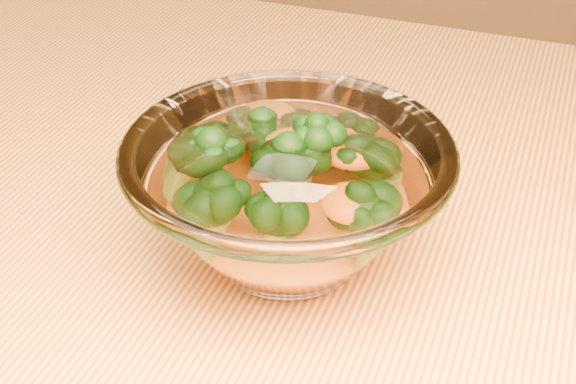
{
  "coord_description": "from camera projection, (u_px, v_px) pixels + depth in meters",
  "views": [
    {
      "loc": [
        0.12,
        -0.38,
        1.08
      ],
      "look_at": [
        -0.02,
        -0.0,
        0.8
      ],
      "focal_mm": 50.0,
      "sensor_mm": 36.0,
      "label": 1
    }
  ],
  "objects": [
    {
      "name": "cheese_sauce",
      "position": [
        288.0,
        222.0,
        0.5
      ],
      "size": [
        0.1,
        0.1,
        0.03
      ],
      "primitive_type": "ellipsoid",
      "color": "orange",
      "rests_on": "glass_bowl"
    },
    {
      "name": "glass_bowl",
      "position": [
        288.0,
        198.0,
        0.49
      ],
      "size": [
        0.2,
        0.2,
        0.09
      ],
      "color": "white",
      "rests_on": "table"
    },
    {
      "name": "table",
      "position": [
        319.0,
        369.0,
        0.57
      ],
      "size": [
        1.2,
        0.8,
        0.75
      ],
      "color": "gold",
      "rests_on": "ground"
    },
    {
      "name": "broccoli_heap",
      "position": [
        281.0,
        172.0,
        0.49
      ],
      "size": [
        0.14,
        0.13,
        0.07
      ],
      "color": "black",
      "rests_on": "cheese_sauce"
    }
  ]
}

